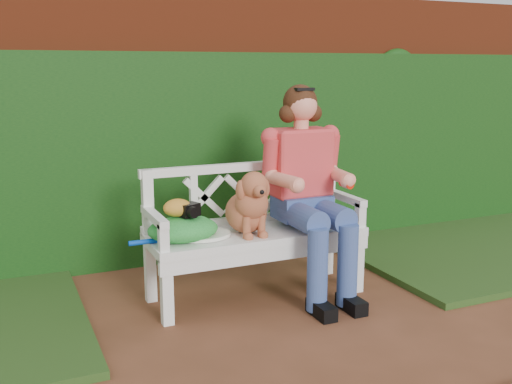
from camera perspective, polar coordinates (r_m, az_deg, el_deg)
name	(u,v)px	position (r m, az deg, el deg)	size (l,w,h in m)	color
ground	(291,334)	(3.73, 3.33, -13.38)	(60.00, 60.00, 0.00)	#522D1A
brick_wall	(191,125)	(5.15, -6.24, 6.38)	(10.00, 0.30, 2.20)	maroon
ivy_hedge	(199,157)	(4.98, -5.41, 3.30)	(10.00, 0.18, 1.70)	#194710
grass_right	(483,244)	(5.76, 20.83, -4.65)	(2.60, 2.00, 0.05)	#213E17
garden_bench	(256,263)	(4.21, 0.00, -6.81)	(1.58, 0.60, 0.48)	white
seated_woman	(304,190)	(4.21, 4.56, 0.19)	(0.62, 0.83, 1.48)	#FF4C6D
dog	(248,201)	(4.01, -0.79, -0.87)	(0.30, 0.40, 0.45)	#9E5E43
tennis_racket	(198,236)	(3.97, -5.54, -4.15)	(0.71, 0.30, 0.03)	beige
green_bag	(183,229)	(3.91, -6.97, -3.47)	(0.46, 0.36, 0.16)	#1A7215
camera_item	(189,210)	(3.89, -6.42, -1.70)	(0.13, 0.09, 0.08)	black
baseball_glove	(177,208)	(3.89, -7.50, -1.49)	(0.18, 0.14, 0.12)	#BB7B24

